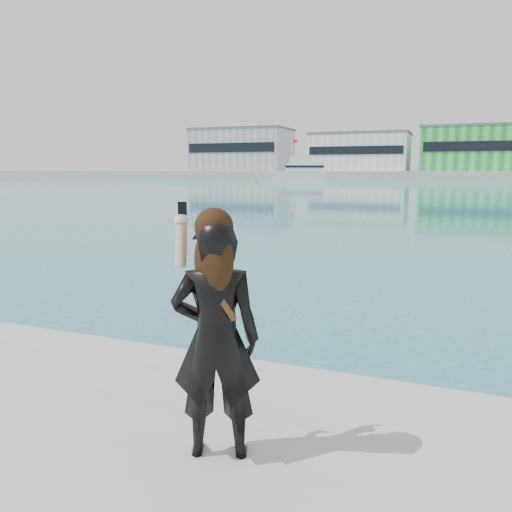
% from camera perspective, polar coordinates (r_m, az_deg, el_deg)
% --- Properties ---
extents(far_quay, '(320.00, 40.00, 2.00)m').
position_cam_1_polar(far_quay, '(133.36, 21.35, 8.62)').
color(far_quay, '#9E9E99').
rests_on(far_quay, ground).
extents(warehouse_grey_left, '(26.52, 16.36, 11.50)m').
position_cam_1_polar(warehouse_grey_left, '(142.81, -1.61, 12.05)').
color(warehouse_grey_left, gray).
rests_on(warehouse_grey_left, far_quay).
extents(warehouse_white, '(24.48, 15.35, 9.50)m').
position_cam_1_polar(warehouse_white, '(133.37, 11.83, 11.56)').
color(warehouse_white, silver).
rests_on(warehouse_white, far_quay).
extents(warehouse_green, '(30.60, 16.36, 10.50)m').
position_cam_1_polar(warehouse_green, '(131.60, 25.06, 11.09)').
color(warehouse_green, '#238E2A').
rests_on(warehouse_green, far_quay).
extents(flagpole_left, '(1.28, 0.16, 8.00)m').
position_cam_1_polar(flagpole_left, '(130.31, 4.24, 11.68)').
color(flagpole_left, silver).
rests_on(flagpole_left, far_quay).
extents(motor_yacht, '(16.21, 8.73, 7.29)m').
position_cam_1_polar(motor_yacht, '(118.54, 5.76, 9.66)').
color(motor_yacht, white).
rests_on(motor_yacht, ground).
extents(buoy_far, '(0.50, 0.50, 0.50)m').
position_cam_1_polar(buoy_far, '(94.84, -0.04, 8.40)').
color(buoy_far, '#F0B50C').
rests_on(buoy_far, ground).
extents(woman, '(0.67, 0.56, 1.65)m').
position_cam_1_polar(woman, '(3.22, -4.64, -8.70)').
color(woman, black).
rests_on(woman, near_quay).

